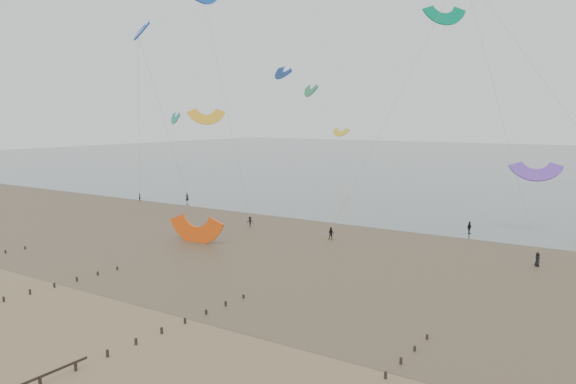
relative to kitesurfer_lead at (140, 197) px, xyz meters
The scene contains 6 objects.
ground 72.09m from the kitesurfer_lead, 43.43° to the right, with size 500.00×500.00×0.00m, color brown.
sea_and_shore 50.60m from the kitesurfer_lead, 17.44° to the right, with size 500.00×665.00×0.03m.
kitesurfer_lead is the anchor object (origin of this frame).
kitesurfers 79.47m from the kitesurfer_lead, ahead, with size 116.37×19.67×1.89m.
grounded_kite 42.31m from the kitesurfer_lead, 31.58° to the right, with size 7.43×3.89×5.66m, color #FB530F, non-canonical shape.
kites_airborne 67.27m from the kitesurfer_lead, 37.27° to the left, with size 242.92×116.75×33.60m.
Camera 1 is at (35.93, -28.54, 17.10)m, focal length 35.00 mm.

